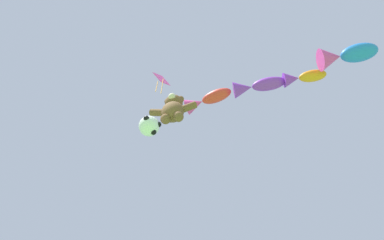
{
  "coord_description": "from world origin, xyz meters",
  "views": [
    {
      "loc": [
        0.89,
        1.68,
        1.31
      ],
      "look_at": [
        -0.09,
        6.63,
        11.02
      ],
      "focal_mm": 28.0,
      "sensor_mm": 36.0,
      "label": 1
    }
  ],
  "objects_px": {
    "fish_kite_violet": "(256,86)",
    "fish_kite_tangerine": "(302,78)",
    "fish_kite_crimson": "(205,100)",
    "teddy_bear_kite": "(173,109)",
    "soccer_ball_kite": "(149,126)",
    "fish_kite_cobalt": "(345,55)",
    "diamond_kite": "(161,80)"
  },
  "relations": [
    {
      "from": "diamond_kite",
      "to": "soccer_ball_kite",
      "type": "bearing_deg",
      "value": -60.39
    },
    {
      "from": "fish_kite_violet",
      "to": "fish_kite_tangerine",
      "type": "distance_m",
      "value": 2.06
    },
    {
      "from": "teddy_bear_kite",
      "to": "fish_kite_tangerine",
      "type": "distance_m",
      "value": 6.11
    },
    {
      "from": "fish_kite_crimson",
      "to": "fish_kite_violet",
      "type": "distance_m",
      "value": 2.38
    },
    {
      "from": "fish_kite_crimson",
      "to": "teddy_bear_kite",
      "type": "bearing_deg",
      "value": -140.45
    },
    {
      "from": "fish_kite_crimson",
      "to": "diamond_kite",
      "type": "height_order",
      "value": "diamond_kite"
    },
    {
      "from": "fish_kite_crimson",
      "to": "soccer_ball_kite",
      "type": "bearing_deg",
      "value": -148.47
    },
    {
      "from": "teddy_bear_kite",
      "to": "soccer_ball_kite",
      "type": "relative_size",
      "value": 2.43
    },
    {
      "from": "soccer_ball_kite",
      "to": "diamond_kite",
      "type": "xyz_separation_m",
      "value": [
        -0.2,
        0.36,
        5.64
      ]
    },
    {
      "from": "soccer_ball_kite",
      "to": "fish_kite_tangerine",
      "type": "bearing_deg",
      "value": 7.58
    },
    {
      "from": "fish_kite_crimson",
      "to": "fish_kite_tangerine",
      "type": "height_order",
      "value": "fish_kite_crimson"
    },
    {
      "from": "teddy_bear_kite",
      "to": "fish_kite_cobalt",
      "type": "height_order",
      "value": "fish_kite_cobalt"
    },
    {
      "from": "fish_kite_violet",
      "to": "diamond_kite",
      "type": "distance_m",
      "value": 4.83
    },
    {
      "from": "teddy_bear_kite",
      "to": "fish_kite_cobalt",
      "type": "relative_size",
      "value": 0.8
    },
    {
      "from": "fish_kite_crimson",
      "to": "diamond_kite",
      "type": "distance_m",
      "value": 2.81
    },
    {
      "from": "soccer_ball_kite",
      "to": "fish_kite_violet",
      "type": "height_order",
      "value": "fish_kite_violet"
    },
    {
      "from": "fish_kite_tangerine",
      "to": "fish_kite_cobalt",
      "type": "xyz_separation_m",
      "value": [
        1.73,
        -0.73,
        -0.2
      ]
    },
    {
      "from": "soccer_ball_kite",
      "to": "fish_kite_cobalt",
      "type": "xyz_separation_m",
      "value": [
        8.03,
        0.11,
        3.59
      ]
    },
    {
      "from": "fish_kite_violet",
      "to": "soccer_ball_kite",
      "type": "bearing_deg",
      "value": -168.38
    },
    {
      "from": "diamond_kite",
      "to": "fish_kite_crimson",
      "type": "bearing_deg",
      "value": 20.92
    },
    {
      "from": "soccer_ball_kite",
      "to": "fish_kite_tangerine",
      "type": "height_order",
      "value": "fish_kite_tangerine"
    },
    {
      "from": "fish_kite_violet",
      "to": "fish_kite_cobalt",
      "type": "height_order",
      "value": "fish_kite_violet"
    },
    {
      "from": "fish_kite_crimson",
      "to": "fish_kite_cobalt",
      "type": "distance_m",
      "value": 6.24
    },
    {
      "from": "teddy_bear_kite",
      "to": "fish_kite_crimson",
      "type": "bearing_deg",
      "value": 39.55
    },
    {
      "from": "soccer_ball_kite",
      "to": "fish_kite_crimson",
      "type": "distance_m",
      "value": 4.52
    },
    {
      "from": "fish_kite_cobalt",
      "to": "fish_kite_violet",
      "type": "bearing_deg",
      "value": 168.58
    },
    {
      "from": "fish_kite_violet",
      "to": "diamond_kite",
      "type": "relative_size",
      "value": 0.92
    },
    {
      "from": "teddy_bear_kite",
      "to": "fish_kite_crimson",
      "type": "height_order",
      "value": "fish_kite_crimson"
    },
    {
      "from": "soccer_ball_kite",
      "to": "fish_kite_tangerine",
      "type": "relative_size",
      "value": 0.41
    },
    {
      "from": "fish_kite_violet",
      "to": "fish_kite_cobalt",
      "type": "distance_m",
      "value": 3.87
    },
    {
      "from": "fish_kite_cobalt",
      "to": "diamond_kite",
      "type": "distance_m",
      "value": 8.49
    },
    {
      "from": "soccer_ball_kite",
      "to": "fish_kite_tangerine",
      "type": "xyz_separation_m",
      "value": [
        6.3,
        0.84,
        3.79
      ]
    }
  ]
}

